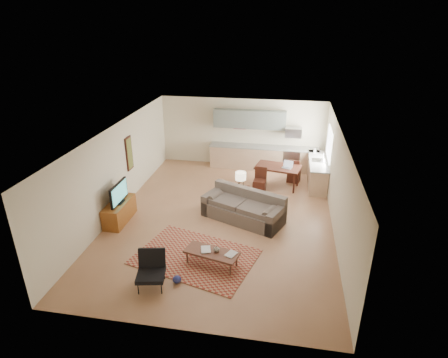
% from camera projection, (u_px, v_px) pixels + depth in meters
% --- Properties ---
extents(room, '(9.00, 9.00, 9.00)m').
position_uv_depth(room, '(222.00, 177.00, 10.83)').
color(room, '#986646').
rests_on(room, ground).
extents(kitchen_counter_back, '(4.26, 0.64, 0.92)m').
position_uv_depth(kitchen_counter_back, '(263.00, 158.00, 14.82)').
color(kitchen_counter_back, tan).
rests_on(kitchen_counter_back, ground).
extents(kitchen_counter_right, '(0.64, 2.26, 0.92)m').
position_uv_depth(kitchen_counter_right, '(317.00, 172.00, 13.43)').
color(kitchen_counter_right, tan).
rests_on(kitchen_counter_right, ground).
extents(kitchen_range, '(0.62, 0.62, 0.90)m').
position_uv_depth(kitchen_range, '(291.00, 160.00, 14.65)').
color(kitchen_range, '#A5A8AD').
rests_on(kitchen_range, ground).
extents(kitchen_microwave, '(0.62, 0.40, 0.35)m').
position_uv_depth(kitchen_microwave, '(293.00, 132.00, 14.22)').
color(kitchen_microwave, '#A5A8AD').
rests_on(kitchen_microwave, room).
extents(upper_cabinets, '(2.80, 0.34, 0.70)m').
position_uv_depth(upper_cabinets, '(250.00, 119.00, 14.45)').
color(upper_cabinets, slate).
rests_on(upper_cabinets, room).
extents(window_right, '(0.02, 1.40, 1.05)m').
position_uv_depth(window_right, '(329.00, 144.00, 12.95)').
color(window_right, white).
rests_on(window_right, room).
extents(wall_art_left, '(0.06, 0.42, 1.10)m').
position_uv_depth(wall_art_left, '(129.00, 153.00, 12.07)').
color(wall_art_left, olive).
rests_on(wall_art_left, room).
extents(triptych, '(1.70, 0.04, 0.50)m').
position_uv_depth(triptych, '(240.00, 123.00, 14.72)').
color(triptych, beige).
rests_on(triptych, room).
extents(rug, '(3.34, 2.71, 0.02)m').
position_uv_depth(rug, '(195.00, 257.00, 9.52)').
color(rug, maroon).
rests_on(rug, floor).
extents(sofa, '(2.74, 2.00, 0.88)m').
position_uv_depth(sofa, '(243.00, 207.00, 11.10)').
color(sofa, brown).
rests_on(sofa, floor).
extents(coffee_table, '(1.42, 0.83, 0.40)m').
position_uv_depth(coffee_table, '(212.00, 258.00, 9.14)').
color(coffee_table, '#522D20').
rests_on(coffee_table, floor).
extents(book_a, '(0.39, 0.43, 0.03)m').
position_uv_depth(book_a, '(201.00, 250.00, 9.11)').
color(book_a, maroon).
rests_on(book_a, coffee_table).
extents(book_b, '(0.45, 0.47, 0.02)m').
position_uv_depth(book_b, '(227.00, 253.00, 9.01)').
color(book_b, navy).
rests_on(book_b, coffee_table).
extents(vase, '(0.18, 0.18, 0.16)m').
position_uv_depth(vase, '(216.00, 249.00, 9.03)').
color(vase, black).
rests_on(vase, coffee_table).
extents(armchair, '(0.84, 0.84, 0.82)m').
position_uv_depth(armchair, '(151.00, 272.00, 8.34)').
color(armchair, black).
rests_on(armchair, floor).
extents(tv_credenza, '(0.52, 1.34, 0.62)m').
position_uv_depth(tv_credenza, '(119.00, 212.00, 11.08)').
color(tv_credenza, brown).
rests_on(tv_credenza, floor).
extents(tv, '(0.10, 1.03, 0.62)m').
position_uv_depth(tv, '(119.00, 193.00, 10.82)').
color(tv, black).
rests_on(tv, tv_credenza).
extents(console_table, '(0.64, 0.48, 0.69)m').
position_uv_depth(console_table, '(240.00, 198.00, 11.83)').
color(console_table, '#34160F').
rests_on(console_table, floor).
extents(table_lamp, '(0.41, 0.41, 0.55)m').
position_uv_depth(table_lamp, '(241.00, 180.00, 11.58)').
color(table_lamp, beige).
rests_on(table_lamp, console_table).
extents(dining_table, '(1.68, 1.17, 0.78)m').
position_uv_depth(dining_table, '(277.00, 176.00, 13.27)').
color(dining_table, '#34160F').
rests_on(dining_table, floor).
extents(dining_chair_near, '(0.45, 0.47, 0.87)m').
position_uv_depth(dining_chair_near, '(260.00, 180.00, 12.85)').
color(dining_chair_near, '#34160F').
rests_on(dining_chair_near, floor).
extents(dining_chair_far, '(0.52, 0.54, 0.90)m').
position_uv_depth(dining_chair_far, '(294.00, 170.00, 13.66)').
color(dining_chair_far, '#34160F').
rests_on(dining_chair_far, floor).
extents(laptop, '(0.39, 0.34, 0.25)m').
position_uv_depth(laptop, '(287.00, 165.00, 12.93)').
color(laptop, '#A5A8AD').
rests_on(laptop, dining_table).
extents(soap_bottle, '(0.10, 0.10, 0.19)m').
position_uv_depth(soap_bottle, '(315.00, 151.00, 13.89)').
color(soap_bottle, beige).
rests_on(soap_bottle, kitchen_counter_right).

